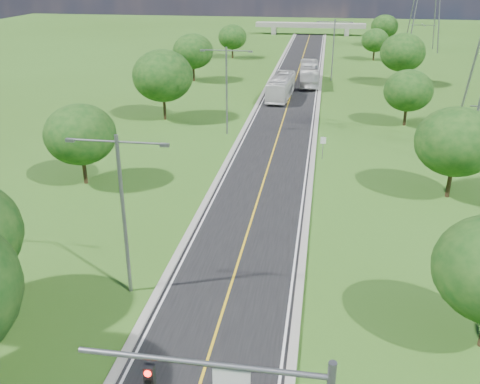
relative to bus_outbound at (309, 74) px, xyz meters
name	(u,v)px	position (x,y,z in m)	size (l,w,h in m)	color
ground	(288,105)	(-2.33, -14.38, -1.77)	(260.00, 260.00, 0.00)	#305517
road	(291,95)	(-2.33, -8.38, -1.74)	(8.00, 150.00, 0.06)	black
curb_left	(263,94)	(-6.58, -8.38, -1.66)	(0.50, 150.00, 0.22)	gray
curb_right	(319,96)	(1.92, -8.38, -1.66)	(0.50, 150.00, 0.22)	gray
speed_limit_sign	(323,144)	(2.87, -36.39, -0.17)	(0.55, 0.09, 2.40)	slate
overpass	(310,26)	(-2.33, 65.62, 0.64)	(30.00, 3.00, 3.20)	gray
streetlight_near_left	(122,203)	(-8.33, -62.38, 4.17)	(5.90, 0.25, 10.00)	slate
streetlight_mid_left	(227,84)	(-8.33, -29.38, 4.17)	(5.90, 0.25, 10.00)	slate
streetlight_far_right	(333,45)	(3.67, 3.62, 4.17)	(5.90, 0.25, 10.00)	slate
tree_lb	(80,134)	(-18.33, -46.38, 2.87)	(6.30, 6.30, 7.33)	black
tree_lc	(163,76)	(-17.33, -24.38, 3.80)	(7.56, 7.56, 8.79)	black
tree_ld	(193,51)	(-19.33, -0.38, 3.18)	(6.72, 6.72, 7.82)	black
tree_le	(232,37)	(-16.83, 23.62, 2.56)	(5.88, 5.88, 6.84)	black
tree_rb	(456,142)	(13.67, -44.38, 3.18)	(6.72, 6.72, 7.82)	black
tree_rc	(408,91)	(12.67, -22.38, 2.56)	(5.88, 5.88, 6.84)	black
tree_rd	(403,52)	(14.67, 1.62, 3.49)	(7.14, 7.14, 8.30)	black
tree_re	(375,40)	(12.17, 25.62, 2.25)	(5.46, 5.46, 6.35)	black
tree_rf	(384,26)	(15.67, 45.62, 2.87)	(6.30, 6.30, 7.33)	black
bus_outbound	(309,74)	(0.00, 0.00, 0.00)	(2.88, 12.30, 3.43)	silver
bus_inbound	(281,87)	(-3.68, -10.43, -0.07)	(2.77, 11.82, 3.29)	white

